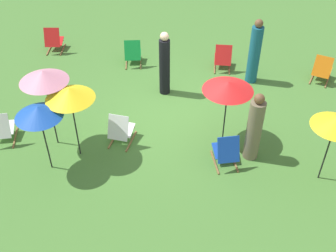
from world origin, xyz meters
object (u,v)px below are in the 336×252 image
object	(u,v)px
deckchair_3	(121,130)
umbrella_1	(38,112)
person_2	(254,53)
deckchair_1	(54,40)
umbrella_2	(228,86)
person_1	(254,129)
deckchair_0	(226,151)
deckchair_11	(2,129)
deckchair_10	(322,70)
deckchair_2	(133,53)
person_0	(165,65)
umbrella_0	(70,94)
umbrella_3	(336,122)
deckchair_5	(223,58)
umbrella_4	(43,76)

from	to	relation	value
deckchair_3	umbrella_1	world-z (taller)	umbrella_1
person_2	deckchair_1	bearing A→B (deg)	43.83
umbrella_2	person_1	distance (m)	1.09
deckchair_0	deckchair_11	distance (m)	5.26
deckchair_10	umbrella_2	xyz separation A→B (m)	(2.64, 3.01, 1.15)
deckchair_1	deckchair_2	world-z (taller)	same
deckchair_0	deckchair_3	bearing A→B (deg)	-25.73
deckchair_11	person_0	distance (m)	4.38
umbrella_0	umbrella_3	xyz separation A→B (m)	(-5.37, -0.06, -0.14)
person_1	person_2	size ratio (longest dim) A/B	0.91
deckchair_5	umbrella_2	distance (m)	3.44
person_0	person_1	bearing A→B (deg)	101.46
deckchair_3	deckchair_1	bearing A→B (deg)	-45.93
deckchair_0	umbrella_1	world-z (taller)	umbrella_1
deckchair_10	deckchair_11	xyz separation A→B (m)	(7.80, 3.89, 0.00)
deckchair_5	umbrella_4	world-z (taller)	umbrella_4
umbrella_4	person_2	size ratio (longest dim) A/B	1.05
umbrella_3	deckchair_0	bearing A→B (deg)	-3.49
deckchair_10	umbrella_3	xyz separation A→B (m)	(0.51, 3.99, 1.17)
umbrella_0	person_0	bearing A→B (deg)	-118.73
umbrella_3	person_2	size ratio (longest dim) A/B	0.87
deckchair_11	umbrella_3	size ratio (longest dim) A/B	0.52
deckchair_5	person_2	world-z (taller)	person_2
deckchair_10	deckchair_11	size ratio (longest dim) A/B	1.00
umbrella_1	person_2	distance (m)	6.17
deckchair_0	umbrella_1	xyz separation A→B (m)	(3.82, 0.71, 1.19)
deckchair_5	umbrella_2	size ratio (longest dim) A/B	0.51
deckchair_11	umbrella_2	world-z (taller)	umbrella_2
deckchair_1	deckchair_10	distance (m)	8.23
deckchair_10	person_0	world-z (taller)	person_0
umbrella_2	person_2	distance (m)	2.87
deckchair_5	umbrella_0	distance (m)	5.41
deckchair_2	deckchair_3	world-z (taller)	same
deckchair_2	umbrella_2	bearing A→B (deg)	121.40
deckchair_3	umbrella_0	size ratio (longest dim) A/B	0.46
deckchair_11	person_2	xyz separation A→B (m)	(-5.83, -3.60, 0.53)
umbrella_0	umbrella_2	xyz separation A→B (m)	(-3.23, -1.04, -0.17)
deckchair_2	person_1	xyz separation A→B (m)	(-3.55, 3.61, 0.44)
umbrella_4	person_1	bearing A→B (deg)	-177.00
umbrella_0	umbrella_4	size ratio (longest dim) A/B	0.91
umbrella_3	person_0	distance (m)	4.76
umbrella_2	person_1	xyz separation A→B (m)	(-0.66, 0.51, -0.71)
deckchair_1	deckchair_10	world-z (taller)	same
deckchair_1	umbrella_1	bearing A→B (deg)	101.39
deckchair_2	deckchair_10	distance (m)	5.54
deckchair_11	person_1	bearing A→B (deg)	166.22
deckchair_0	umbrella_4	bearing A→B (deg)	-18.92
umbrella_1	umbrella_4	xyz separation A→B (m)	(0.17, -0.82, 0.30)
deckchair_1	umbrella_0	distance (m)	5.30
deckchair_2	person_0	distance (m)	1.87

